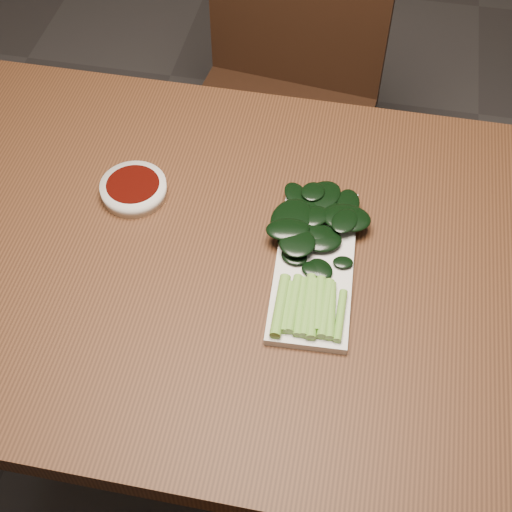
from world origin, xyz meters
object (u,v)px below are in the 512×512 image
object	(u,v)px
gai_lan	(313,247)
serving_plate	(314,264)
table	(243,280)
sauce_bowl	(134,189)
chair_far	(281,98)

from	to	relation	value
gai_lan	serving_plate	bearing A→B (deg)	-71.59
table	serving_plate	size ratio (longest dim) A/B	4.46
serving_plate	sauce_bowl	bearing A→B (deg)	163.58
chair_far	table	bearing A→B (deg)	-79.11
chair_far	serving_plate	world-z (taller)	chair_far
table	serving_plate	bearing A→B (deg)	-2.00
table	gai_lan	size ratio (longest dim) A/B	4.19
serving_plate	gai_lan	world-z (taller)	gai_lan
chair_far	gai_lan	xyz separation A→B (m)	(0.16, -0.69, 0.29)
table	gai_lan	xyz separation A→B (m)	(0.11, 0.02, 0.10)
serving_plate	table	bearing A→B (deg)	178.00
sauce_bowl	gai_lan	size ratio (longest dim) A/B	0.34
table	sauce_bowl	bearing A→B (deg)	156.15
table	gai_lan	distance (m)	0.15
sauce_bowl	gai_lan	distance (m)	0.33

